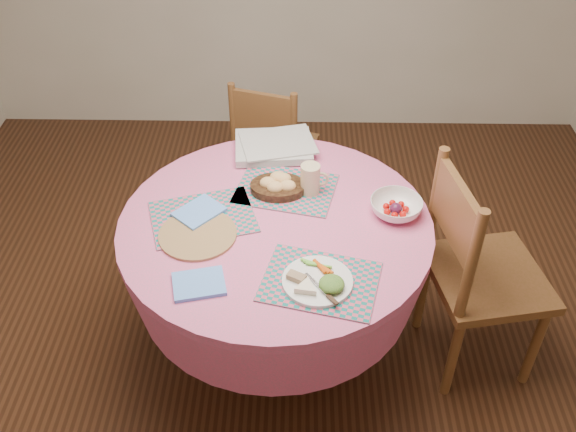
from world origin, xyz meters
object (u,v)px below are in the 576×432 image
dinner_plate (320,281)px  latte_mug (311,179)px  wicker_trivet (198,234)px  dining_table (276,258)px  chair_back (272,147)px  fruit_bowl (396,208)px  chair_right (476,270)px  bread_bowl (278,185)px

dinner_plate → latte_mug: (-0.03, 0.53, 0.05)m
wicker_trivet → dinner_plate: dinner_plate is taller
dining_table → chair_back: (-0.06, 0.99, -0.11)m
latte_mug → fruit_bowl: bearing=-21.5°
dinner_plate → chair_back: bearing=99.5°
chair_right → latte_mug: chair_right is taller
chair_back → bread_bowl: size_ratio=3.75×
dining_table → chair_right: 0.82m
dining_table → chair_right: chair_right is taller
dining_table → wicker_trivet: size_ratio=4.13×
dining_table → wicker_trivet: (-0.29, -0.09, 0.20)m
chair_back → fruit_bowl: size_ratio=4.16×
chair_right → latte_mug: bearing=61.6°
chair_right → chair_back: 1.35m
chair_right → dinner_plate: bearing=105.1°
chair_back → bread_bowl: bearing=111.9°
chair_back → wicker_trivet: chair_back is taller
dinner_plate → bread_bowl: (-0.16, 0.54, 0.01)m
dinner_plate → bread_bowl: bread_bowl is taller
dining_table → dinner_plate: size_ratio=4.96×
dining_table → latte_mug: size_ratio=9.61×
latte_mug → bread_bowl: bearing=178.8°
chair_back → fruit_bowl: bearing=137.2°
chair_right → chair_back: (-0.88, 1.02, -0.08)m
dining_table → chair_right: (0.82, -0.03, -0.03)m
wicker_trivet → latte_mug: (0.43, 0.28, 0.06)m
chair_back → dinner_plate: size_ratio=3.46×
chair_back → dinner_plate: bearing=117.0°
dinner_plate → chair_right: bearing=25.6°
bread_bowl → latte_mug: (0.13, -0.00, 0.03)m
dining_table → fruit_bowl: bearing=7.1°
chair_back → dinner_plate: 1.39m
dining_table → latte_mug: 0.36m
fruit_bowl → latte_mug: bearing=158.5°
wicker_trivet → chair_right: bearing=3.0°
chair_right → fruit_bowl: 0.44m
wicker_trivet → chair_back: bearing=77.6°
dining_table → bread_bowl: bread_bowl is taller
wicker_trivet → dinner_plate: 0.53m
wicker_trivet → dinner_plate: size_ratio=1.20×
chair_right → wicker_trivet: 1.14m
bread_bowl → latte_mug: size_ratio=1.78×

